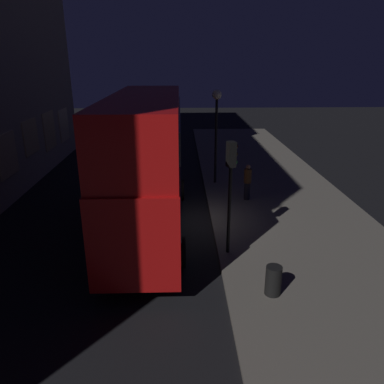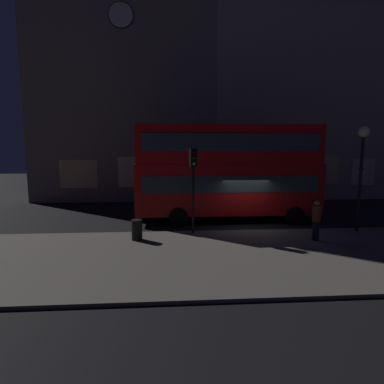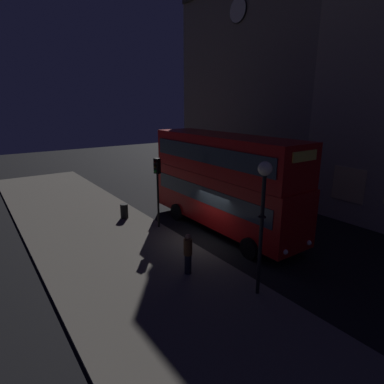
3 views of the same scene
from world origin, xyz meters
TOP-DOWN VIEW (x-y plane):
  - ground_plane at (0.00, 0.00)m, footprint 80.00×80.00m
  - sidewalk_slab at (0.00, -4.51)m, footprint 44.00×7.12m
  - building_with_clock at (-6.70, 12.87)m, footprint 16.70×8.75m
  - building_plain_facade at (7.24, 12.17)m, footprint 15.28×7.36m
  - double_decker_bus at (-0.77, 1.67)m, footprint 10.50×2.93m
  - traffic_light_near_kerb at (-2.96, -1.32)m, footprint 0.38×0.39m
  - street_lamp at (5.11, -1.58)m, footprint 0.50×0.50m
  - pedestrian at (2.36, -2.91)m, footprint 0.37×0.37m
  - litter_bin at (-5.55, -2.32)m, footprint 0.48×0.48m

SIDE VIEW (x-z plane):
  - ground_plane at x=0.00m, z-range 0.00..0.00m
  - sidewalk_slab at x=0.00m, z-range 0.00..0.12m
  - litter_bin at x=-5.55m, z-range 0.12..1.03m
  - pedestrian at x=2.36m, z-range 0.14..1.93m
  - traffic_light_near_kerb at x=-2.96m, z-range 1.00..5.05m
  - double_decker_bus at x=-0.77m, z-range 0.33..5.78m
  - street_lamp at x=5.11m, z-range 1.35..6.43m
  - building_with_clock at x=-6.70m, z-range 0.00..18.76m
  - building_plain_facade at x=7.24m, z-range 0.00..19.68m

